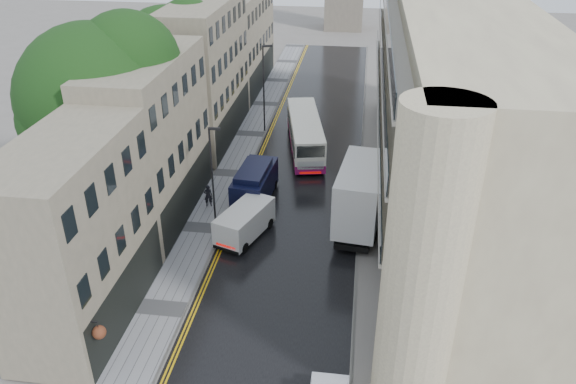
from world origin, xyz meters
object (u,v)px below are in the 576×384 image
(white_van, at_px, (219,231))
(white_lorry, at_px, (338,206))
(tree_near, at_px, (99,124))
(navy_van, at_px, (233,194))
(lamp_post_near, at_px, (212,178))
(lamp_post_far, at_px, (264,90))
(pedestrian, at_px, (208,196))
(cream_bus, at_px, (294,149))
(tree_far, at_px, (169,76))

(white_van, bearing_deg, white_lorry, 34.16)
(tree_near, distance_m, white_lorry, 16.30)
(white_lorry, xyz_separation_m, navy_van, (-7.44, 2.35, -0.92))
(navy_van, xyz_separation_m, lamp_post_near, (-0.83, -2.07, 2.22))
(tree_near, relative_size, white_lorry, 1.55)
(tree_near, relative_size, lamp_post_far, 1.73)
(white_lorry, relative_size, lamp_post_far, 1.12)
(white_lorry, height_order, pedestrian, white_lorry)
(white_lorry, bearing_deg, lamp_post_far, 121.10)
(white_van, xyz_separation_m, lamp_post_near, (-0.83, 2.22, 2.58))
(white_van, bearing_deg, tree_near, -177.57)
(tree_near, height_order, white_van, tree_near)
(navy_van, xyz_separation_m, pedestrian, (-1.95, 0.36, -0.48))
(tree_near, bearing_deg, white_lorry, -2.12)
(cream_bus, height_order, pedestrian, cream_bus)
(white_van, xyz_separation_m, navy_van, (0.00, 4.29, 0.36))
(lamp_post_far, bearing_deg, tree_far, -172.27)
(white_van, distance_m, pedestrian, 5.04)
(tree_near, relative_size, lamp_post_near, 1.96)
(white_lorry, height_order, lamp_post_far, lamp_post_far)
(tree_far, bearing_deg, white_lorry, -41.52)
(white_lorry, height_order, navy_van, white_lorry)
(tree_near, relative_size, tree_far, 1.11)
(tree_near, relative_size, white_van, 2.95)
(white_lorry, xyz_separation_m, lamp_post_far, (-7.84, 17.28, 1.75))
(lamp_post_near, xyz_separation_m, lamp_post_far, (0.43, 17.00, 0.46))
(lamp_post_near, relative_size, lamp_post_far, 0.88)
(cream_bus, xyz_separation_m, navy_van, (-3.29, -8.13, -0.05))
(tree_near, bearing_deg, white_van, -17.09)
(white_lorry, distance_m, lamp_post_near, 8.37)
(white_lorry, height_order, white_van, white_lorry)
(tree_far, bearing_deg, pedestrian, -61.32)
(white_lorry, relative_size, navy_van, 1.60)
(tree_far, distance_m, cream_bus, 12.54)
(pedestrian, bearing_deg, white_lorry, 147.36)
(cream_bus, distance_m, white_van, 12.85)
(cream_bus, relative_size, white_van, 2.30)
(tree_far, xyz_separation_m, lamp_post_near, (7.07, -13.30, -2.57))
(navy_van, distance_m, lamp_post_near, 3.15)
(pedestrian, bearing_deg, navy_van, 153.03)
(tree_near, distance_m, pedestrian, 8.91)
(white_lorry, bearing_deg, navy_van, 169.18)
(tree_far, distance_m, white_lorry, 20.84)
(white_lorry, relative_size, pedestrian, 5.32)
(tree_far, distance_m, lamp_post_near, 15.28)
(white_van, distance_m, navy_van, 4.31)
(tree_near, bearing_deg, cream_bus, 40.76)
(tree_far, distance_m, navy_van, 14.54)
(white_lorry, distance_m, white_van, 7.79)
(navy_van, height_order, lamp_post_near, lamp_post_near)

